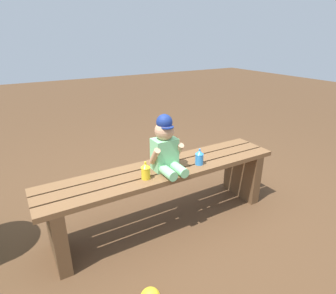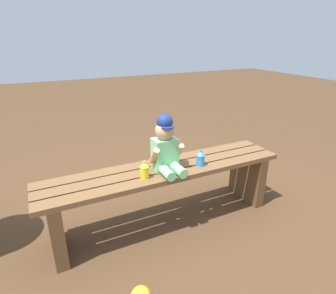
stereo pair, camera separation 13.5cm
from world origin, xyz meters
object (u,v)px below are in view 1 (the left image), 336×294
object	(u,v)px
child_figure	(166,147)
sippy_cup_right	(199,157)
sippy_cup_left	(146,171)
park_bench	(165,185)

from	to	relation	value
child_figure	sippy_cup_right	distance (m)	0.29
child_figure	sippy_cup_left	world-z (taller)	child_figure
child_figure	sippy_cup_right	xyz separation A→B (m)	(0.26, -0.05, -0.12)
sippy_cup_left	sippy_cup_right	bearing A→B (deg)	0.00
sippy_cup_right	park_bench	bearing A→B (deg)	162.14
sippy_cup_left	sippy_cup_right	size ratio (longest dim) A/B	1.00
child_figure	sippy_cup_left	size ratio (longest dim) A/B	3.26
park_bench	child_figure	bearing A→B (deg)	-111.39
sippy_cup_left	sippy_cup_right	world-z (taller)	same
child_figure	sippy_cup_left	distance (m)	0.23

